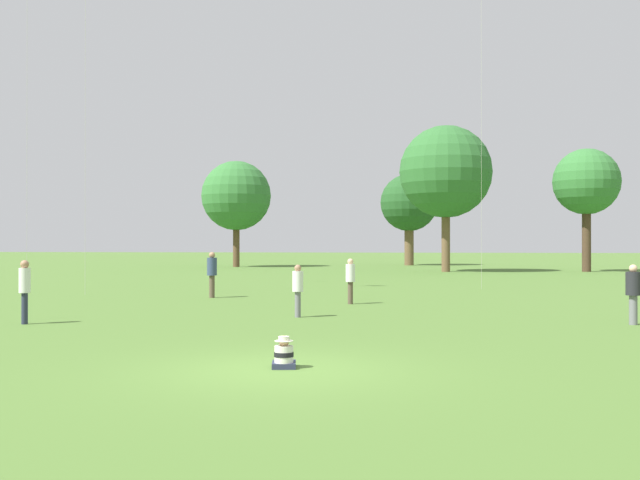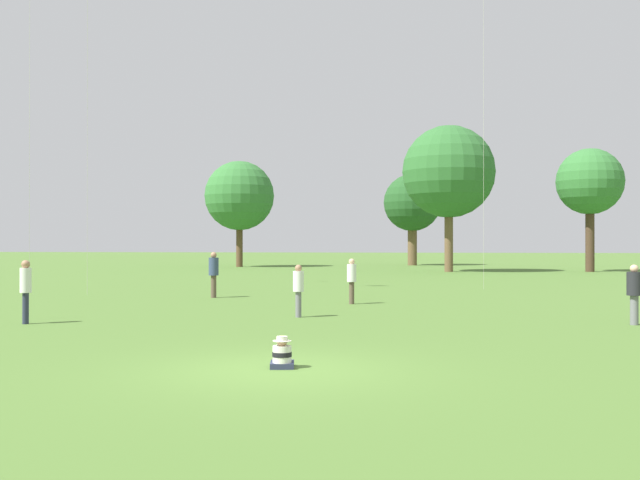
# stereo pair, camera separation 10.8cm
# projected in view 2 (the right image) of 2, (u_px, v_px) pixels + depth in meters

# --- Properties ---
(ground_plane) EXTENTS (300.00, 300.00, 0.00)m
(ground_plane) POSITION_uv_depth(u_px,v_px,m) (276.00, 370.00, 12.85)
(ground_plane) COLOR #4C702D
(seated_toddler) EXTENTS (0.49, 0.57, 0.57)m
(seated_toddler) POSITION_uv_depth(u_px,v_px,m) (282.00, 355.00, 13.08)
(seated_toddler) COLOR #282D47
(seated_toddler) RESTS_ON ground
(person_standing_0) EXTENTS (0.47, 0.47, 1.82)m
(person_standing_0) POSITION_uv_depth(u_px,v_px,m) (214.00, 271.00, 29.76)
(person_standing_0) COLOR brown
(person_standing_0) RESTS_ON ground
(person_standing_1) EXTENTS (0.54, 0.54, 1.61)m
(person_standing_1) POSITION_uv_depth(u_px,v_px,m) (634.00, 289.00, 19.90)
(person_standing_1) COLOR slate
(person_standing_1) RESTS_ON ground
(person_standing_2) EXTENTS (0.38, 0.38, 1.72)m
(person_standing_2) POSITION_uv_depth(u_px,v_px,m) (26.00, 285.00, 20.15)
(person_standing_2) COLOR #282D42
(person_standing_2) RESTS_ON ground
(person_standing_3) EXTENTS (0.47, 0.47, 1.62)m
(person_standing_3) POSITION_uv_depth(u_px,v_px,m) (352.00, 277.00, 26.68)
(person_standing_3) COLOR brown
(person_standing_3) RESTS_ON ground
(person_standing_4) EXTENTS (0.44, 0.44, 1.55)m
(person_standing_4) POSITION_uv_depth(u_px,v_px,m) (298.00, 286.00, 21.95)
(person_standing_4) COLOR slate
(person_standing_4) RESTS_ON ground
(distant_tree_0) EXTENTS (5.51, 5.51, 8.81)m
(distant_tree_0) POSITION_uv_depth(u_px,v_px,m) (412.00, 203.00, 72.01)
(distant_tree_0) COLOR brown
(distant_tree_0) RESTS_ON ground
(distant_tree_1) EXTENTS (6.25, 6.25, 9.55)m
(distant_tree_1) POSITION_uv_depth(u_px,v_px,m) (239.00, 196.00, 67.37)
(distant_tree_1) COLOR brown
(distant_tree_1) RESTS_ON ground
(distant_tree_2) EXTENTS (6.94, 6.94, 10.99)m
(distant_tree_2) POSITION_uv_depth(u_px,v_px,m) (449.00, 172.00, 56.07)
(distant_tree_2) COLOR brown
(distant_tree_2) RESTS_ON ground
(distant_tree_3) EXTENTS (4.96, 4.96, 9.27)m
(distant_tree_3) POSITION_uv_depth(u_px,v_px,m) (590.00, 182.00, 56.05)
(distant_tree_3) COLOR #473323
(distant_tree_3) RESTS_ON ground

